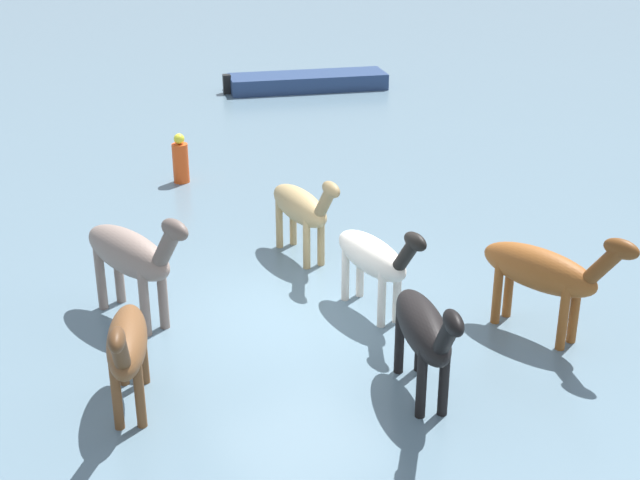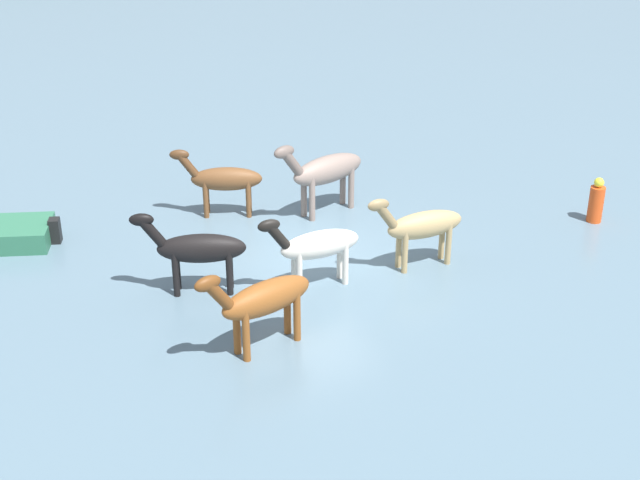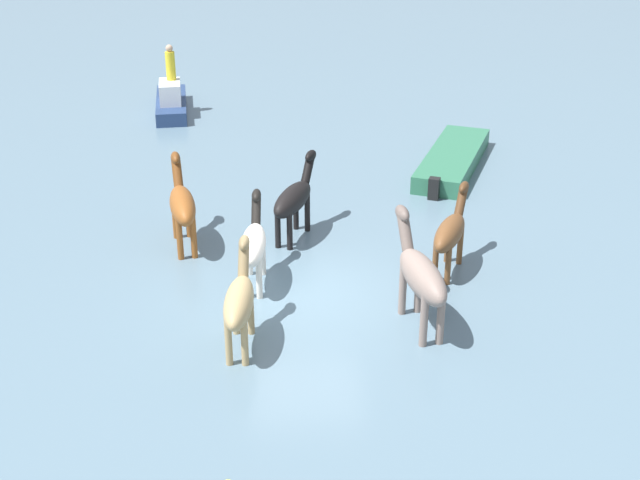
# 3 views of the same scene
# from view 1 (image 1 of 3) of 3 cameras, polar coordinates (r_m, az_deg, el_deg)

# --- Properties ---
(ground_plane) EXTENTS (201.93, 201.93, 0.00)m
(ground_plane) POSITION_cam_1_polar(r_m,az_deg,el_deg) (13.81, -1.31, -5.08)
(ground_plane) COLOR slate
(horse_chestnut_trailing) EXTENTS (2.31, 0.73, 1.79)m
(horse_chestnut_trailing) POSITION_cam_1_polar(r_m,az_deg,el_deg) (15.51, -1.22, 2.18)
(horse_chestnut_trailing) COLOR tan
(horse_chestnut_trailing) RESTS_ON ground_plane
(horse_lead) EXTENTS (2.13, 1.33, 1.73)m
(horse_lead) POSITION_cam_1_polar(r_m,az_deg,el_deg) (11.41, -12.61, -6.74)
(horse_lead) COLOR brown
(horse_lead) RESTS_ON ground_plane
(horse_dark_mare) EXTENTS (2.26, 0.68, 1.75)m
(horse_dark_mare) POSITION_cam_1_polar(r_m,az_deg,el_deg) (13.55, 3.59, -1.16)
(horse_dark_mare) COLOR silver
(horse_dark_mare) RESTS_ON ground_plane
(horse_gray_outer) EXTENTS (2.65, 0.91, 2.04)m
(horse_gray_outer) POSITION_cam_1_polar(r_m,az_deg,el_deg) (13.55, -12.33, -0.94)
(horse_gray_outer) COLOR gray
(horse_gray_outer) RESTS_ON ground_plane
(horse_pinto_flank) EXTENTS (2.48, 0.85, 1.92)m
(horse_pinto_flank) POSITION_cam_1_polar(r_m,az_deg,el_deg) (13.27, 14.53, -2.01)
(horse_pinto_flank) COLOR brown
(horse_pinto_flank) RESTS_ON ground_plane
(horse_rear_stallion) EXTENTS (2.27, 1.36, 1.83)m
(horse_rear_stallion) POSITION_cam_1_polar(r_m,az_deg,el_deg) (11.44, 6.89, -5.90)
(horse_rear_stallion) COLOR black
(horse_rear_stallion) RESTS_ON ground_plane
(boat_skiff_near) EXTENTS (3.30, 5.21, 0.75)m
(boat_skiff_near) POSITION_cam_1_polar(r_m,az_deg,el_deg) (28.53, -0.86, 10.25)
(boat_skiff_near) COLOR navy
(boat_skiff_near) RESTS_ON ground_plane
(buoy_channel_marker) EXTENTS (0.36, 0.36, 1.14)m
(buoy_channel_marker) POSITION_cam_1_polar(r_m,az_deg,el_deg) (19.87, -9.18, 5.19)
(buoy_channel_marker) COLOR #E54C19
(buoy_channel_marker) RESTS_ON ground_plane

